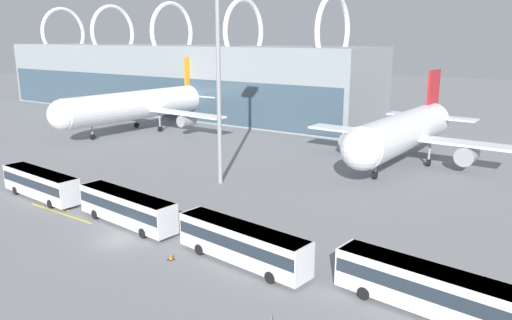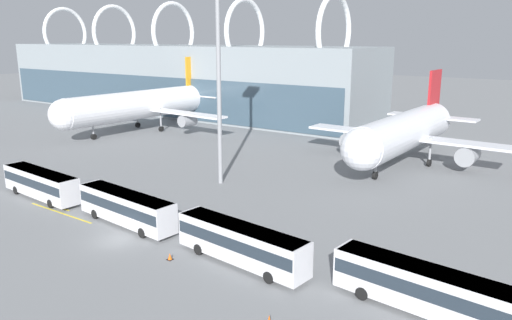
{
  "view_description": "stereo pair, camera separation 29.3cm",
  "coord_description": "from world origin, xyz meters",
  "px_view_note": "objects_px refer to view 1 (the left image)",
  "views": [
    {
      "loc": [
        35.56,
        -28.78,
        18.73
      ],
      "look_at": [
        2.05,
        20.4,
        4.0
      ],
      "focal_mm": 35.0,
      "sensor_mm": 36.0,
      "label": 1
    },
    {
      "loc": [
        35.8,
        -28.61,
        18.73
      ],
      "look_at": [
        2.05,
        20.4,
        4.0
      ],
      "focal_mm": 35.0,
      "sensor_mm": 36.0,
      "label": 2
    }
  ],
  "objects_px": {
    "airliner_at_gate_far": "(404,132)",
    "shuttle_bus_3": "(425,286)",
    "airliner_at_gate_near": "(142,104)",
    "shuttle_bus_1": "(127,207)",
    "floodlight_mast": "(218,29)",
    "shuttle_bus_0": "(40,183)",
    "traffic_cone_2": "(271,320)",
    "shuttle_bus_2": "(242,242)",
    "traffic_cone_1": "(171,257)"
  },
  "relations": [
    {
      "from": "shuttle_bus_1",
      "to": "shuttle_bus_3",
      "type": "bearing_deg",
      "value": 6.04
    },
    {
      "from": "shuttle_bus_1",
      "to": "airliner_at_gate_far",
      "type": "bearing_deg",
      "value": 75.29
    },
    {
      "from": "floodlight_mast",
      "to": "traffic_cone_2",
      "type": "xyz_separation_m",
      "value": [
        23.53,
        -24.37,
        -19.26
      ]
    },
    {
      "from": "airliner_at_gate_far",
      "to": "traffic_cone_1",
      "type": "bearing_deg",
      "value": -5.34
    },
    {
      "from": "shuttle_bus_3",
      "to": "traffic_cone_1",
      "type": "relative_size",
      "value": 22.0
    },
    {
      "from": "airliner_at_gate_far",
      "to": "shuttle_bus_1",
      "type": "xyz_separation_m",
      "value": [
        -14.97,
        -40.45,
        -3.0
      ]
    },
    {
      "from": "airliner_at_gate_near",
      "to": "floodlight_mast",
      "type": "xyz_separation_m",
      "value": [
        36.62,
        -21.0,
        14.26
      ]
    },
    {
      "from": "airliner_at_gate_far",
      "to": "traffic_cone_1",
      "type": "height_order",
      "value": "airliner_at_gate_far"
    },
    {
      "from": "airliner_at_gate_near",
      "to": "traffic_cone_2",
      "type": "bearing_deg",
      "value": 56.48
    },
    {
      "from": "shuttle_bus_0",
      "to": "shuttle_bus_3",
      "type": "distance_m",
      "value": 44.95
    },
    {
      "from": "airliner_at_gate_far",
      "to": "floodlight_mast",
      "type": "bearing_deg",
      "value": -33.54
    },
    {
      "from": "airliner_at_gate_far",
      "to": "traffic_cone_1",
      "type": "distance_m",
      "value": 44.6
    },
    {
      "from": "shuttle_bus_0",
      "to": "shuttle_bus_2",
      "type": "distance_m",
      "value": 29.97
    },
    {
      "from": "shuttle_bus_1",
      "to": "airliner_at_gate_near",
      "type": "bearing_deg",
      "value": 140.51
    },
    {
      "from": "shuttle_bus_2",
      "to": "traffic_cone_2",
      "type": "xyz_separation_m",
      "value": [
        7.06,
        -6.45,
        -1.61
      ]
    },
    {
      "from": "floodlight_mast",
      "to": "traffic_cone_1",
      "type": "height_order",
      "value": "floodlight_mast"
    },
    {
      "from": "shuttle_bus_0",
      "to": "traffic_cone_1",
      "type": "distance_m",
      "value": 24.77
    },
    {
      "from": "airliner_at_gate_near",
      "to": "shuttle_bus_1",
      "type": "distance_m",
      "value": 54.09
    },
    {
      "from": "shuttle_bus_0",
      "to": "shuttle_bus_1",
      "type": "xyz_separation_m",
      "value": [
        14.98,
        -0.07,
        0.0
      ]
    },
    {
      "from": "airliner_at_gate_far",
      "to": "shuttle_bus_3",
      "type": "bearing_deg",
      "value": 22.24
    },
    {
      "from": "shuttle_bus_2",
      "to": "shuttle_bus_3",
      "type": "relative_size",
      "value": 1.0
    },
    {
      "from": "airliner_at_gate_far",
      "to": "shuttle_bus_2",
      "type": "distance_m",
      "value": 41.24
    },
    {
      "from": "floodlight_mast",
      "to": "airliner_at_gate_near",
      "type": "bearing_deg",
      "value": 150.17
    },
    {
      "from": "shuttle_bus_0",
      "to": "floodlight_mast",
      "type": "relative_size",
      "value": 0.45
    },
    {
      "from": "airliner_at_gate_near",
      "to": "shuttle_bus_1",
      "type": "bearing_deg",
      "value": 48.41
    },
    {
      "from": "airliner_at_gate_near",
      "to": "floodlight_mast",
      "type": "relative_size",
      "value": 1.39
    },
    {
      "from": "shuttle_bus_3",
      "to": "traffic_cone_1",
      "type": "bearing_deg",
      "value": -163.6
    },
    {
      "from": "airliner_at_gate_near",
      "to": "shuttle_bus_2",
      "type": "distance_m",
      "value": 65.91
    },
    {
      "from": "shuttle_bus_1",
      "to": "traffic_cone_2",
      "type": "distance_m",
      "value": 23.22
    },
    {
      "from": "shuttle_bus_1",
      "to": "shuttle_bus_2",
      "type": "bearing_deg",
      "value": 3.01
    },
    {
      "from": "traffic_cone_1",
      "to": "shuttle_bus_0",
      "type": "bearing_deg",
      "value": 171.55
    },
    {
      "from": "airliner_at_gate_near",
      "to": "airliner_at_gate_far",
      "type": "height_order",
      "value": "airliner_at_gate_near"
    },
    {
      "from": "shuttle_bus_3",
      "to": "traffic_cone_2",
      "type": "distance_m",
      "value": 10.94
    },
    {
      "from": "traffic_cone_2",
      "to": "traffic_cone_1",
      "type": "bearing_deg",
      "value": 164.15
    },
    {
      "from": "shuttle_bus_1",
      "to": "floodlight_mast",
      "type": "height_order",
      "value": "floodlight_mast"
    },
    {
      "from": "shuttle_bus_3",
      "to": "traffic_cone_1",
      "type": "height_order",
      "value": "shuttle_bus_3"
    },
    {
      "from": "shuttle_bus_1",
      "to": "traffic_cone_1",
      "type": "distance_m",
      "value": 10.25
    },
    {
      "from": "floodlight_mast",
      "to": "shuttle_bus_1",
      "type": "bearing_deg",
      "value": -85.05
    },
    {
      "from": "airliner_at_gate_near",
      "to": "floodlight_mast",
      "type": "distance_m",
      "value": 44.56
    },
    {
      "from": "airliner_at_gate_near",
      "to": "shuttle_bus_0",
      "type": "xyz_separation_m",
      "value": [
        23.13,
        -38.16,
        -3.39
      ]
    },
    {
      "from": "airliner_at_gate_far",
      "to": "shuttle_bus_3",
      "type": "height_order",
      "value": "airliner_at_gate_far"
    },
    {
      "from": "traffic_cone_1",
      "to": "traffic_cone_2",
      "type": "distance_m",
      "value": 13.07
    },
    {
      "from": "airliner_at_gate_far",
      "to": "shuttle_bus_3",
      "type": "relative_size",
      "value": 2.61
    },
    {
      "from": "shuttle_bus_0",
      "to": "traffic_cone_2",
      "type": "relative_size",
      "value": 17.96
    },
    {
      "from": "traffic_cone_1",
      "to": "traffic_cone_2",
      "type": "bearing_deg",
      "value": -15.85
    },
    {
      "from": "shuttle_bus_1",
      "to": "shuttle_bus_2",
      "type": "distance_m",
      "value": 15.0
    },
    {
      "from": "airliner_at_gate_near",
      "to": "shuttle_bus_3",
      "type": "height_order",
      "value": "airliner_at_gate_near"
    },
    {
      "from": "airliner_at_gate_near",
      "to": "shuttle_bus_1",
      "type": "xyz_separation_m",
      "value": [
        38.11,
        -38.23,
        -3.39
      ]
    },
    {
      "from": "shuttle_bus_3",
      "to": "shuttle_bus_1",
      "type": "bearing_deg",
      "value": -173.64
    },
    {
      "from": "shuttle_bus_2",
      "to": "floodlight_mast",
      "type": "height_order",
      "value": "floodlight_mast"
    }
  ]
}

